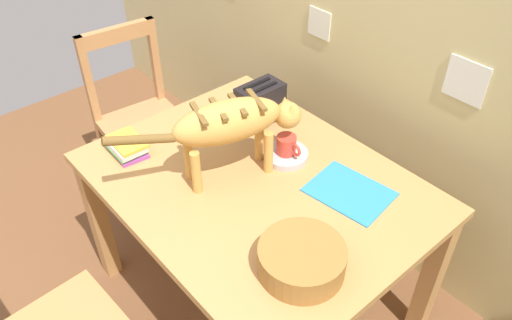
# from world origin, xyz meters

# --- Properties ---
(wall_rear) EXTENTS (4.83, 0.11, 2.50)m
(wall_rear) POSITION_xyz_m (-0.00, 1.70, 1.25)
(wall_rear) COLOR #D1C485
(wall_rear) RESTS_ON ground_plane
(dining_table) EXTENTS (1.27, 0.97, 0.73)m
(dining_table) POSITION_xyz_m (-0.09, 0.95, 0.65)
(dining_table) COLOR tan
(dining_table) RESTS_ON ground_plane
(cat) EXTENTS (0.28, 0.71, 0.32)m
(cat) POSITION_xyz_m (-0.18, 0.92, 0.96)
(cat) COLOR gold
(cat) RESTS_ON dining_table
(saucer_bowl) EXTENTS (0.18, 0.18, 0.03)m
(saucer_bowl) POSITION_xyz_m (-0.12, 1.13, 0.74)
(saucer_bowl) COLOR #BBAFB7
(saucer_bowl) RESTS_ON dining_table
(coffee_mug) EXTENTS (0.12, 0.08, 0.08)m
(coffee_mug) POSITION_xyz_m (-0.11, 1.13, 0.80)
(coffee_mug) COLOR #CB3D32
(coffee_mug) RESTS_ON saucer_bowl
(magazine) EXTENTS (0.32, 0.26, 0.01)m
(magazine) POSITION_xyz_m (0.19, 1.17, 0.73)
(magazine) COLOR #2D88C2
(magazine) RESTS_ON dining_table
(book_stack) EXTENTS (0.19, 0.13, 0.06)m
(book_stack) POSITION_xyz_m (-0.56, 0.67, 0.76)
(book_stack) COLOR #97459B
(book_stack) RESTS_ON dining_table
(wicker_basket) EXTENTS (0.28, 0.28, 0.09)m
(wicker_basket) POSITION_xyz_m (0.32, 0.78, 0.78)
(wicker_basket) COLOR olive
(wicker_basket) RESTS_ON dining_table
(toaster) EXTENTS (0.12, 0.20, 0.18)m
(toaster) POSITION_xyz_m (-0.39, 1.23, 0.82)
(toaster) COLOR black
(toaster) RESTS_ON dining_table
(wooden_chair_far) EXTENTS (0.46, 0.46, 0.93)m
(wooden_chair_far) POSITION_xyz_m (-1.11, 1.01, 0.45)
(wooden_chair_far) COLOR #B57E4D
(wooden_chair_far) RESTS_ON ground_plane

